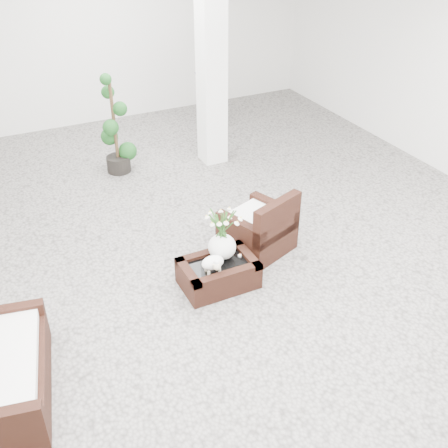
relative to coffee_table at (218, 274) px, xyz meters
name	(u,v)px	position (x,y,z in m)	size (l,w,h in m)	color
ground	(221,260)	(0.24, 0.44, -0.16)	(11.00, 11.00, 0.00)	gray
column	(211,61)	(1.44, 3.24, 1.59)	(0.40, 0.40, 3.50)	white
coffee_table	(218,274)	(0.00, 0.00, 0.00)	(0.90, 0.60, 0.31)	#32170E
sheep_figurine	(213,264)	(-0.12, -0.10, 0.26)	(0.28, 0.23, 0.21)	white
planter_narcissus	(222,230)	(0.10, 0.10, 0.56)	(0.44, 0.44, 0.80)	white
tealight	(240,255)	(0.30, 0.02, 0.17)	(0.04, 0.04, 0.03)	white
armchair	(258,221)	(0.80, 0.48, 0.27)	(0.80, 0.77, 0.85)	#32170E
loveseat	(6,365)	(-2.50, -0.64, 0.23)	(1.46, 0.70, 0.78)	#32170E
topiary	(114,125)	(-0.18, 3.52, 0.68)	(0.44, 0.44, 1.67)	#143F15
shopper	(207,78)	(2.01, 4.66, 0.82)	(0.71, 0.47, 1.96)	navy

